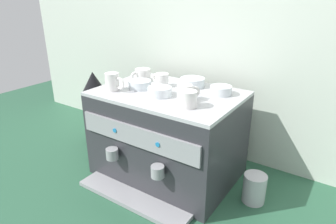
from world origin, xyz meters
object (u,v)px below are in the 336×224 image
(ceramic_cup_2, at_px, (186,93))
(ceramic_bowl_1, at_px, (221,90))
(ceramic_bowl_2, at_px, (140,85))
(ceramic_cup_1, at_px, (142,75))
(ceramic_bowl_0, at_px, (159,92))
(coffee_grinder, at_px, (96,107))
(ceramic_bowl_3, at_px, (192,82))
(milk_pitcher, at_px, (254,188))
(ceramic_cup_3, at_px, (188,99))
(ceramic_cup_0, at_px, (161,80))
(espresso_machine, at_px, (167,134))
(ceramic_cup_4, at_px, (113,82))

(ceramic_cup_2, distance_m, ceramic_bowl_1, 0.18)
(ceramic_bowl_1, xyz_separation_m, ceramic_bowl_2, (-0.36, -0.13, -0.00))
(ceramic_cup_1, height_order, ceramic_bowl_2, ceramic_cup_1)
(ceramic_bowl_0, height_order, coffee_grinder, ceramic_bowl_0)
(ceramic_cup_1, height_order, ceramic_bowl_3, ceramic_cup_1)
(ceramic_bowl_3, bearing_deg, ceramic_cup_1, -166.78)
(ceramic_bowl_0, distance_m, milk_pitcher, 0.60)
(ceramic_bowl_1, distance_m, coffee_grinder, 0.82)
(ceramic_cup_3, distance_m, ceramic_bowl_0, 0.18)
(ceramic_cup_0, distance_m, ceramic_cup_2, 0.23)
(ceramic_bowl_1, bearing_deg, espresso_machine, -153.53)
(ceramic_bowl_1, bearing_deg, coffee_grinder, -175.93)
(coffee_grinder, bearing_deg, milk_pitcher, -1.78)
(ceramic_cup_0, xyz_separation_m, ceramic_bowl_2, (-0.07, -0.08, -0.01))
(espresso_machine, bearing_deg, coffee_grinder, 174.58)
(ceramic_bowl_2, bearing_deg, milk_pitcher, 4.48)
(ceramic_cup_0, bearing_deg, ceramic_cup_4, -129.63)
(ceramic_cup_0, distance_m, ceramic_bowl_3, 0.15)
(ceramic_bowl_2, height_order, coffee_grinder, ceramic_bowl_2)
(ceramic_bowl_3, bearing_deg, ceramic_cup_4, -136.14)
(ceramic_cup_2, distance_m, ceramic_bowl_3, 0.21)
(espresso_machine, relative_size, ceramic_cup_1, 5.75)
(espresso_machine, height_order, milk_pitcher, espresso_machine)
(ceramic_cup_1, height_order, ceramic_cup_3, ceramic_cup_3)
(ceramic_cup_1, bearing_deg, ceramic_cup_0, -9.17)
(espresso_machine, xyz_separation_m, ceramic_cup_2, (0.13, -0.05, 0.25))
(espresso_machine, distance_m, ceramic_cup_0, 0.27)
(ceramic_cup_4, bearing_deg, ceramic_cup_0, 50.37)
(ceramic_cup_3, bearing_deg, ceramic_bowl_1, 78.46)
(ceramic_cup_3, relative_size, ceramic_bowl_2, 0.88)
(ceramic_cup_3, relative_size, milk_pitcher, 0.72)
(coffee_grinder, bearing_deg, ceramic_bowl_3, 8.54)
(ceramic_bowl_0, height_order, ceramic_bowl_2, ceramic_bowl_0)
(ceramic_cup_3, distance_m, coffee_grinder, 0.79)
(ceramic_bowl_2, height_order, milk_pitcher, ceramic_bowl_2)
(ceramic_bowl_0, relative_size, milk_pitcher, 0.82)
(ceramic_bowl_0, distance_m, coffee_grinder, 0.62)
(ceramic_bowl_0, height_order, milk_pitcher, ceramic_bowl_0)
(ceramic_cup_0, height_order, ceramic_cup_2, ceramic_cup_2)
(ceramic_cup_1, distance_m, ceramic_bowl_2, 0.13)
(ceramic_cup_4, xyz_separation_m, ceramic_bowl_0, (0.23, 0.06, -0.02))
(espresso_machine, xyz_separation_m, ceramic_bowl_0, (-0.00, -0.06, 0.24))
(ceramic_cup_2, bearing_deg, ceramic_bowl_1, 60.38)
(ceramic_bowl_3, bearing_deg, espresso_machine, -108.87)
(coffee_grinder, bearing_deg, ceramic_cup_3, -12.54)
(espresso_machine, xyz_separation_m, ceramic_cup_4, (-0.23, -0.12, 0.26))
(ceramic_cup_3, bearing_deg, coffee_grinder, 167.46)
(milk_pitcher, bearing_deg, ceramic_bowl_1, 159.09)
(ceramic_cup_0, relative_size, ceramic_bowl_3, 0.83)
(ceramic_bowl_0, bearing_deg, ceramic_cup_0, 121.37)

